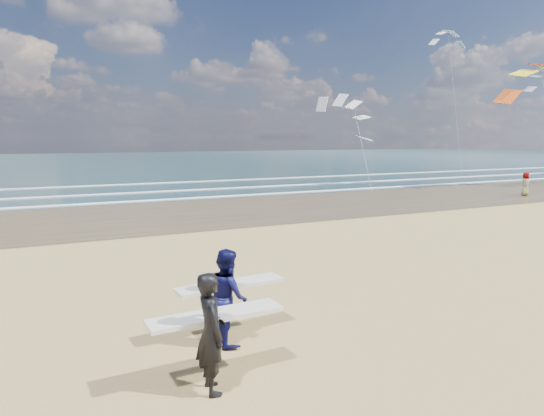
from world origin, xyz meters
TOP-DOWN VIEW (x-y plane):
  - wet_sand_strip at (20.00, 18.00)m, footprint 220.00×12.00m
  - ocean at (20.00, 72.00)m, footprint 220.00×100.00m
  - foam_breakers at (20.00, 28.10)m, footprint 220.00×11.70m
  - surfer_near at (-1.21, -0.27)m, footprint 2.22×1.01m
  - surfer_far at (-0.36, 1.30)m, footprint 2.24×1.16m
  - beachgoer_0 at (25.92, 14.71)m, footprint 0.90×0.90m
  - kite_1 at (19.23, 24.35)m, footprint 5.79×4.74m
  - kite_5 at (38.11, 33.19)m, footprint 4.77×4.62m

SIDE VIEW (x-z plane):
  - wet_sand_strip at x=20.00m, z-range 0.00..0.01m
  - ocean at x=20.00m, z-range 0.00..0.02m
  - foam_breakers at x=20.00m, z-range 0.02..0.08m
  - beachgoer_0 at x=25.92m, z-range 0.00..1.57m
  - surfer_far at x=-0.36m, z-range 0.01..1.84m
  - surfer_near at x=-1.21m, z-range 0.02..1.91m
  - kite_1 at x=19.23m, z-range 0.45..8.07m
  - kite_5 at x=38.11m, z-range 0.28..16.86m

